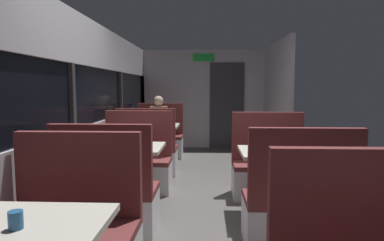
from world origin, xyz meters
name	(u,v)px	position (x,y,z in m)	size (l,w,h in m)	color
ground_plane	(200,214)	(0.00, 0.00, -0.01)	(3.30, 9.20, 0.02)	#514F4C
carriage_window_panel_left	(71,116)	(-1.45, 0.00, 1.11)	(0.09, 8.48, 2.30)	#B2B2B7
carriage_end_bulkhead	(206,100)	(0.06, 4.19, 1.14)	(2.90, 0.11, 2.30)	#B2B2B7
carriage_aisle_panel_right	(276,102)	(1.45, 3.00, 1.15)	(0.08, 2.40, 2.30)	#B2B2B7
bench_near_window_facing_entry	(72,241)	(-0.89, -1.39, 0.33)	(0.95, 0.50, 1.10)	silver
dining_table_mid_window	(124,155)	(-0.89, 0.16, 0.64)	(0.90, 0.70, 0.74)	#9E9EA3
bench_mid_window_facing_end	(107,201)	(-0.89, -0.54, 0.33)	(0.95, 0.50, 1.10)	silver
bench_mid_window_facing_entry	(137,167)	(-0.89, 0.86, 0.33)	(0.95, 0.50, 1.10)	silver
dining_table_far_window	(154,130)	(-0.89, 2.41, 0.64)	(0.90, 0.70, 0.74)	#9E9EA3
bench_far_window_facing_end	(148,154)	(-0.89, 1.71, 0.33)	(0.95, 0.50, 1.10)	silver
bench_far_window_facing_entry	(160,141)	(-0.89, 3.11, 0.33)	(0.95, 0.50, 1.10)	silver
dining_table_rear_aisle	(281,160)	(0.89, -0.04, 0.64)	(0.90, 0.70, 0.74)	#9E9EA3
bench_rear_aisle_facing_end	(298,211)	(0.89, -0.74, 0.33)	(0.95, 0.50, 1.10)	silver
bench_rear_aisle_facing_entry	(269,172)	(0.89, 0.66, 0.33)	(0.95, 0.50, 1.10)	silver
seated_passenger	(159,131)	(-0.89, 3.04, 0.54)	(0.47, 0.55, 1.26)	#26262D
coffee_cup_primary	(16,220)	(-0.86, -2.12, 0.79)	(0.07, 0.07, 0.09)	#26598C
coffee_cup_secondary	(157,122)	(-0.85, 2.47, 0.79)	(0.07, 0.07, 0.09)	#26598C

